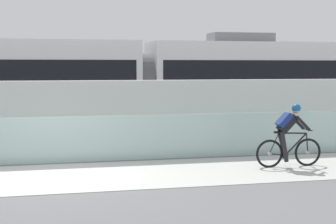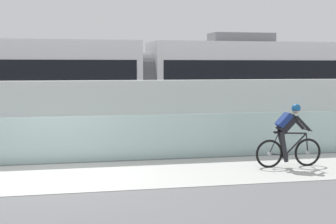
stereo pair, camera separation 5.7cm
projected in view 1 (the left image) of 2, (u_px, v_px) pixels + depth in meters
name	position (u px, v px, depth m)	size (l,w,h in m)	color
ground_plane	(57.00, 178.00, 11.80)	(200.00, 200.00, 0.00)	slate
bike_path_deck	(57.00, 177.00, 11.80)	(32.00, 3.20, 0.01)	beige
glass_parapet	(56.00, 140.00, 13.54)	(32.00, 0.05, 1.23)	silver
concrete_barrier_wall	(55.00, 116.00, 15.25)	(32.00, 0.36, 2.13)	silver
tram_rail_near	(56.00, 140.00, 17.76)	(32.00, 0.08, 0.01)	#595654
tram_rail_far	(55.00, 135.00, 19.16)	(32.00, 0.08, 0.01)	#595654
tram	(143.00, 84.00, 18.99)	(22.56, 2.54, 3.81)	silver
cyclist_on_bike	(289.00, 136.00, 12.97)	(1.77, 0.58, 1.61)	black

